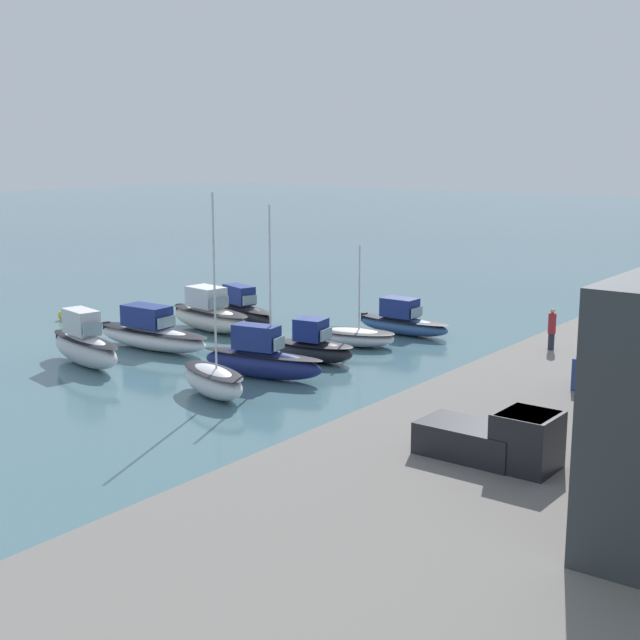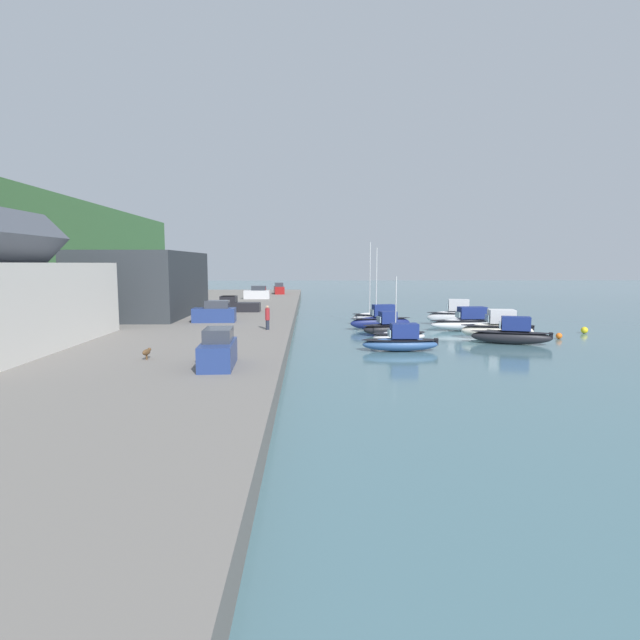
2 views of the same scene
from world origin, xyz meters
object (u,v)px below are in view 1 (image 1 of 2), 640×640
(pickup_truck_0, at_px, (499,439))
(person_on_quay, at_px, (552,329))
(parked_car_2, at_px, (626,372))
(moored_boat_3, at_px, (261,358))
(mooring_buoy_0, at_px, (63,315))
(moored_boat_6, at_px, (209,315))
(moored_boat_4, at_px, (213,380))
(moored_boat_0, at_px, (403,321))
(mooring_buoy_1, at_px, (149,315))
(moored_boat_1, at_px, (353,336))
(moored_boat_5, at_px, (241,309))
(moored_boat_8, at_px, (85,345))
(moored_boat_7, at_px, (151,334))
(moored_boat_2, at_px, (314,346))

(pickup_truck_0, relative_size, person_on_quay, 2.22)
(parked_car_2, relative_size, person_on_quay, 1.98)
(moored_boat_3, xyz_separation_m, mooring_buoy_0, (-3.44, -20.38, -0.68))
(pickup_truck_0, xyz_separation_m, mooring_buoy_0, (-10.69, -36.88, -1.78))
(moored_boat_6, relative_size, mooring_buoy_0, 10.47)
(moored_boat_4, height_order, pickup_truck_0, moored_boat_4)
(moored_boat_0, bearing_deg, pickup_truck_0, 38.40)
(moored_boat_3, distance_m, mooring_buoy_1, 17.43)
(moored_boat_0, relative_size, person_on_quay, 2.95)
(moored_boat_1, height_order, moored_boat_5, moored_boat_1)
(moored_boat_4, distance_m, moored_boat_8, 9.65)
(moored_boat_4, xyz_separation_m, moored_boat_6, (-10.79, -10.52, 0.23))
(moored_boat_0, bearing_deg, mooring_buoy_0, -64.60)
(moored_boat_0, distance_m, moored_boat_1, 4.55)
(moored_boat_0, height_order, moored_boat_7, moored_boat_7)
(parked_car_2, xyz_separation_m, person_on_quay, (-5.89, -5.71, 0.18))
(moored_boat_0, bearing_deg, moored_boat_4, 0.42)
(person_on_quay, height_order, mooring_buoy_1, person_on_quay)
(moored_boat_2, height_order, moored_boat_7, moored_boat_7)
(moored_boat_0, distance_m, moored_boat_5, 10.97)
(moored_boat_0, xyz_separation_m, mooring_buoy_1, (6.17, -16.19, -0.52))
(moored_boat_1, xyz_separation_m, moored_boat_6, (1.90, -9.74, 0.46))
(parked_car_2, bearing_deg, moored_boat_0, -121.32)
(moored_boat_7, distance_m, parked_car_2, 26.52)
(moored_boat_4, xyz_separation_m, person_on_quay, (-13.42, 11.05, 1.60))
(moored_boat_2, bearing_deg, mooring_buoy_1, -109.17)
(moored_boat_7, relative_size, parked_car_2, 1.94)
(moored_boat_1, xyz_separation_m, mooring_buoy_1, (1.68, -15.53, -0.28))
(moored_boat_1, distance_m, parked_car_2, 18.36)
(moored_boat_1, relative_size, moored_boat_8, 0.88)
(mooring_buoy_0, xyz_separation_m, mooring_buoy_1, (-3.62, 4.47, -0.05))
(moored_boat_3, distance_m, person_on_quay, 14.92)
(moored_boat_1, distance_m, moored_boat_3, 8.76)
(moored_boat_2, bearing_deg, mooring_buoy_0, -96.95)
(moored_boat_5, distance_m, mooring_buoy_1, 6.44)
(moored_boat_0, height_order, moored_boat_8, moored_boat_8)
(moored_boat_1, bearing_deg, moored_boat_3, -12.18)
(moored_boat_5, height_order, moored_boat_6, moored_boat_6)
(parked_car_2, bearing_deg, person_on_quay, -137.47)
(moored_boat_8, bearing_deg, moored_boat_3, 123.87)
(moored_boat_7, height_order, parked_car_2, parked_car_2)
(moored_boat_2, distance_m, moored_boat_7, 9.86)
(moored_boat_3, xyz_separation_m, moored_boat_4, (3.95, 0.39, -0.22))
(person_on_quay, relative_size, mooring_buoy_0, 3.17)
(moored_boat_4, distance_m, mooring_buoy_0, 22.06)
(mooring_buoy_1, bearing_deg, moored_boat_3, 66.07)
(moored_boat_8, xyz_separation_m, person_on_quay, (-13.15, 20.69, 1.27))
(moored_boat_0, distance_m, pickup_truck_0, 26.16)
(moored_boat_2, xyz_separation_m, moored_boat_6, (-2.59, -10.25, 0.17))
(mooring_buoy_0, relative_size, mooring_buoy_1, 1.17)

